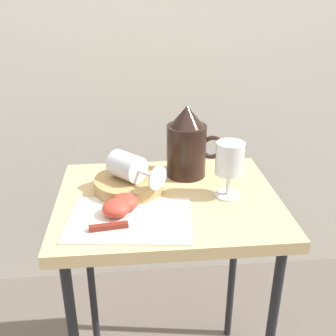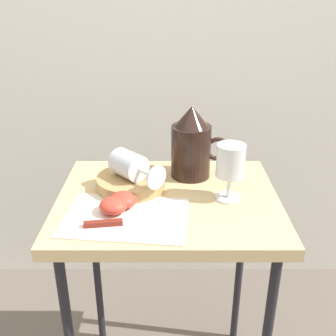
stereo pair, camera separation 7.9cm
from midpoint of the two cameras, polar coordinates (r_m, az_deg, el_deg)
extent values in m
cube|color=silver|center=(1.49, 1.48, 15.05)|extent=(2.40, 0.03, 1.85)
cube|color=tan|center=(1.02, 2.24, -4.91)|extent=(0.55, 0.44, 0.03)
cylinder|color=black|center=(1.37, -8.53, -13.61)|extent=(0.02, 0.02, 0.66)
cylinder|color=black|center=(1.39, 11.79, -13.42)|extent=(0.02, 0.02, 0.66)
cube|color=silver|center=(0.92, -3.56, -7.07)|extent=(0.30, 0.22, 0.00)
cylinder|color=tan|center=(1.04, -3.17, -2.15)|extent=(0.18, 0.18, 0.03)
cylinder|color=black|center=(1.09, 5.32, 2.33)|extent=(0.11, 0.11, 0.14)
cylinder|color=#B23819|center=(1.11, 5.26, 0.95)|extent=(0.10, 0.10, 0.08)
cone|color=black|center=(1.06, 5.53, 7.31)|extent=(0.09, 0.09, 0.06)
torus|color=black|center=(1.10, 9.07, 2.66)|extent=(0.07, 0.01, 0.07)
cylinder|color=silver|center=(1.02, 10.75, -4.20)|extent=(0.06, 0.06, 0.00)
cylinder|color=silver|center=(1.00, 10.89, -2.62)|extent=(0.01, 0.01, 0.06)
cylinder|color=silver|center=(0.97, 11.22, 1.01)|extent=(0.07, 0.07, 0.08)
cylinder|color=#B23819|center=(0.98, 11.13, 0.06)|extent=(0.06, 0.06, 0.04)
cylinder|color=silver|center=(1.02, -3.41, 0.43)|extent=(0.11, 0.11, 0.07)
cylinder|color=silver|center=(0.97, -0.61, -0.81)|extent=(0.05, 0.05, 0.01)
cylinder|color=silver|center=(0.95, 0.73, -1.41)|extent=(0.05, 0.05, 0.06)
ellipsoid|color=#CC3D2D|center=(0.93, -5.35, -5.41)|extent=(0.06, 0.06, 0.04)
ellipsoid|color=#CC3D2D|center=(0.95, -4.03, -4.60)|extent=(0.06, 0.06, 0.04)
cube|color=silver|center=(0.90, 0.35, -7.69)|extent=(0.13, 0.03, 0.00)
cube|color=maroon|center=(0.89, -6.64, -7.91)|extent=(0.09, 0.03, 0.01)
camera|label=1|loc=(0.04, -87.66, 1.08)|focal=42.87mm
camera|label=2|loc=(0.04, 92.34, -1.08)|focal=42.87mm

